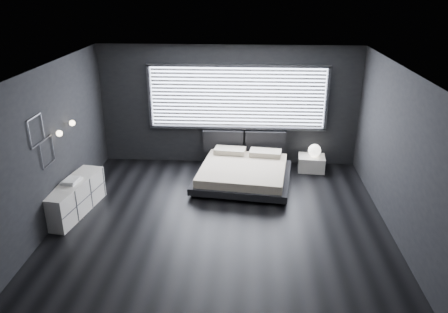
{
  "coord_description": "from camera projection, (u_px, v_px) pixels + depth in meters",
  "views": [
    {
      "loc": [
        0.46,
        -7.08,
        4.13
      ],
      "look_at": [
        0.0,
        0.85,
        0.9
      ],
      "focal_mm": 35.0,
      "sensor_mm": 36.0,
      "label": 1
    }
  ],
  "objects": [
    {
      "name": "window",
      "position": [
        237.0,
        98.0,
        10.0
      ],
      "size": [
        4.14,
        0.09,
        1.52
      ],
      "color": "white",
      "rests_on": "ground"
    },
    {
      "name": "sconce_far",
      "position": [
        72.0,
        123.0,
        8.28
      ],
      "size": [
        0.18,
        0.11,
        0.11
      ],
      "color": "silver",
      "rests_on": "ground"
    },
    {
      "name": "sconce_near",
      "position": [
        59.0,
        133.0,
        7.73
      ],
      "size": [
        0.18,
        0.11,
        0.11
      ],
      "color": "silver",
      "rests_on": "ground"
    },
    {
      "name": "wall_art_upper",
      "position": [
        36.0,
        131.0,
        7.08
      ],
      "size": [
        0.01,
        0.48,
        0.48
      ],
      "color": "#47474C",
      "rests_on": "ground"
    },
    {
      "name": "orb_lamp",
      "position": [
        315.0,
        150.0,
        9.99
      ],
      "size": [
        0.29,
        0.29,
        0.29
      ],
      "primitive_type": "sphere",
      "color": "white",
      "rests_on": "nightstand"
    },
    {
      "name": "headboard",
      "position": [
        244.0,
        141.0,
        10.33
      ],
      "size": [
        1.96,
        0.16,
        0.52
      ],
      "color": "black",
      "rests_on": "ground"
    },
    {
      "name": "book_stack",
      "position": [
        71.0,
        181.0,
        8.08
      ],
      "size": [
        0.34,
        0.4,
        0.07
      ],
      "color": "white",
      "rests_on": "dresser"
    },
    {
      "name": "wall_art_lower",
      "position": [
        47.0,
        152.0,
        7.49
      ],
      "size": [
        0.01,
        0.48,
        0.48
      ],
      "color": "#47474C",
      "rests_on": "ground"
    },
    {
      "name": "bed",
      "position": [
        243.0,
        172.0,
        9.49
      ],
      "size": [
        2.22,
        2.14,
        0.52
      ],
      "color": "black",
      "rests_on": "ground"
    },
    {
      "name": "nightstand",
      "position": [
        311.0,
        163.0,
        10.12
      ],
      "size": [
        0.64,
        0.55,
        0.35
      ],
      "primitive_type": "cube",
      "rotation": [
        0.0,
        0.0,
        -0.09
      ],
      "color": "white",
      "rests_on": "ground"
    },
    {
      "name": "dresser",
      "position": [
        75.0,
        197.0,
        8.22
      ],
      "size": [
        0.69,
        1.64,
        0.64
      ],
      "color": "white",
      "rests_on": "ground"
    },
    {
      "name": "room",
      "position": [
        221.0,
        148.0,
        7.6
      ],
      "size": [
        6.04,
        6.0,
        2.8
      ],
      "color": "black",
      "rests_on": "ground"
    }
  ]
}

